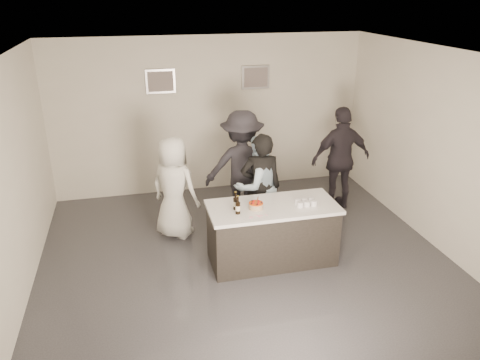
{
  "coord_description": "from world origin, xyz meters",
  "views": [
    {
      "loc": [
        -1.49,
        -5.7,
        3.76
      ],
      "look_at": [
        0.0,
        0.5,
        1.15
      ],
      "focal_mm": 35.0,
      "sensor_mm": 36.0,
      "label": 1
    }
  ],
  "objects_px": {
    "bar_counter": "(272,233)",
    "person_main_blue": "(258,186)",
    "person_main_black": "(261,187)",
    "person_guest_left": "(174,188)",
    "person_guest_back": "(242,167)",
    "beer_bottle_a": "(235,201)",
    "person_guest_right": "(341,159)",
    "beer_bottle_b": "(238,205)",
    "cake": "(256,206)"
  },
  "relations": [
    {
      "from": "cake",
      "to": "person_guest_back",
      "type": "xyz_separation_m",
      "value": [
        0.16,
        1.47,
        0.03
      ]
    },
    {
      "from": "beer_bottle_a",
      "to": "person_main_black",
      "type": "bearing_deg",
      "value": 51.22
    },
    {
      "from": "cake",
      "to": "person_main_blue",
      "type": "height_order",
      "value": "person_main_blue"
    },
    {
      "from": "bar_counter",
      "to": "beer_bottle_a",
      "type": "xyz_separation_m",
      "value": [
        -0.55,
        0.01,
        0.58
      ]
    },
    {
      "from": "person_guest_left",
      "to": "person_guest_back",
      "type": "height_order",
      "value": "person_guest_back"
    },
    {
      "from": "person_main_blue",
      "to": "person_guest_left",
      "type": "height_order",
      "value": "person_main_blue"
    },
    {
      "from": "beer_bottle_b",
      "to": "person_guest_back",
      "type": "relative_size",
      "value": 0.13
    },
    {
      "from": "bar_counter",
      "to": "beer_bottle_b",
      "type": "xyz_separation_m",
      "value": [
        -0.55,
        -0.14,
        0.58
      ]
    },
    {
      "from": "person_main_black",
      "to": "person_main_blue",
      "type": "height_order",
      "value": "person_main_black"
    },
    {
      "from": "beer_bottle_b",
      "to": "person_guest_left",
      "type": "height_order",
      "value": "person_guest_left"
    },
    {
      "from": "beer_bottle_b",
      "to": "person_guest_back",
      "type": "bearing_deg",
      "value": 74.23
    },
    {
      "from": "bar_counter",
      "to": "person_main_blue",
      "type": "bearing_deg",
      "value": 89.26
    },
    {
      "from": "person_main_black",
      "to": "person_guest_left",
      "type": "xyz_separation_m",
      "value": [
        -1.32,
        0.41,
        -0.04
      ]
    },
    {
      "from": "bar_counter",
      "to": "person_main_blue",
      "type": "relative_size",
      "value": 1.1
    },
    {
      "from": "person_guest_right",
      "to": "person_guest_back",
      "type": "bearing_deg",
      "value": -0.53
    },
    {
      "from": "person_guest_back",
      "to": "person_guest_left",
      "type": "bearing_deg",
      "value": 27.56
    },
    {
      "from": "beer_bottle_a",
      "to": "cake",
      "type": "bearing_deg",
      "value": -8.73
    },
    {
      "from": "bar_counter",
      "to": "person_guest_left",
      "type": "relative_size",
      "value": 1.11
    },
    {
      "from": "person_main_blue",
      "to": "person_guest_back",
      "type": "xyz_separation_m",
      "value": [
        -0.11,
        0.58,
        0.13
      ]
    },
    {
      "from": "person_guest_right",
      "to": "person_main_black",
      "type": "bearing_deg",
      "value": 21.96
    },
    {
      "from": "beer_bottle_b",
      "to": "person_main_black",
      "type": "relative_size",
      "value": 0.15
    },
    {
      "from": "cake",
      "to": "person_guest_left",
      "type": "height_order",
      "value": "person_guest_left"
    },
    {
      "from": "person_main_black",
      "to": "person_guest_left",
      "type": "relative_size",
      "value": 1.05
    },
    {
      "from": "bar_counter",
      "to": "person_guest_left",
      "type": "bearing_deg",
      "value": 139.03
    },
    {
      "from": "person_guest_left",
      "to": "person_guest_right",
      "type": "xyz_separation_m",
      "value": [
        3.03,
        0.37,
        0.11
      ]
    },
    {
      "from": "person_main_blue",
      "to": "person_guest_left",
      "type": "distance_m",
      "value": 1.33
    },
    {
      "from": "cake",
      "to": "person_guest_right",
      "type": "bearing_deg",
      "value": 37.46
    },
    {
      "from": "beer_bottle_b",
      "to": "person_guest_right",
      "type": "distance_m",
      "value": 2.8
    },
    {
      "from": "person_guest_right",
      "to": "person_guest_back",
      "type": "distance_m",
      "value": 1.84
    },
    {
      "from": "beer_bottle_b",
      "to": "person_guest_left",
      "type": "bearing_deg",
      "value": 120.63
    },
    {
      "from": "bar_counter",
      "to": "beer_bottle_b",
      "type": "distance_m",
      "value": 0.81
    },
    {
      "from": "beer_bottle_a",
      "to": "person_guest_right",
      "type": "xyz_separation_m",
      "value": [
        2.28,
        1.48,
        -0.09
      ]
    },
    {
      "from": "person_guest_left",
      "to": "beer_bottle_a",
      "type": "bearing_deg",
      "value": 162.37
    },
    {
      "from": "beer_bottle_a",
      "to": "person_main_blue",
      "type": "distance_m",
      "value": 1.03
    },
    {
      "from": "beer_bottle_a",
      "to": "person_main_black",
      "type": "distance_m",
      "value": 0.92
    },
    {
      "from": "person_guest_right",
      "to": "beer_bottle_b",
      "type": "bearing_deg",
      "value": 33.1
    },
    {
      "from": "person_main_black",
      "to": "person_guest_back",
      "type": "bearing_deg",
      "value": -73.98
    },
    {
      "from": "cake",
      "to": "beer_bottle_a",
      "type": "bearing_deg",
      "value": 171.27
    },
    {
      "from": "bar_counter",
      "to": "person_guest_right",
      "type": "height_order",
      "value": "person_guest_right"
    },
    {
      "from": "person_main_black",
      "to": "person_guest_left",
      "type": "height_order",
      "value": "person_main_black"
    },
    {
      "from": "beer_bottle_a",
      "to": "person_guest_left",
      "type": "height_order",
      "value": "person_guest_left"
    },
    {
      "from": "cake",
      "to": "person_guest_back",
      "type": "relative_size",
      "value": 0.11
    },
    {
      "from": "person_main_black",
      "to": "person_guest_right",
      "type": "height_order",
      "value": "person_guest_right"
    },
    {
      "from": "cake",
      "to": "beer_bottle_b",
      "type": "distance_m",
      "value": 0.32
    },
    {
      "from": "person_main_blue",
      "to": "person_main_black",
      "type": "bearing_deg",
      "value": 79.53
    },
    {
      "from": "cake",
      "to": "person_main_black",
      "type": "xyz_separation_m",
      "value": [
        0.28,
        0.75,
        -0.06
      ]
    },
    {
      "from": "person_main_blue",
      "to": "person_guest_right",
      "type": "height_order",
      "value": "person_guest_right"
    },
    {
      "from": "person_main_black",
      "to": "person_guest_right",
      "type": "distance_m",
      "value": 1.88
    },
    {
      "from": "cake",
      "to": "person_main_black",
      "type": "distance_m",
      "value": 0.81
    },
    {
      "from": "person_guest_left",
      "to": "person_main_blue",
      "type": "bearing_deg",
      "value": -153.14
    }
  ]
}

